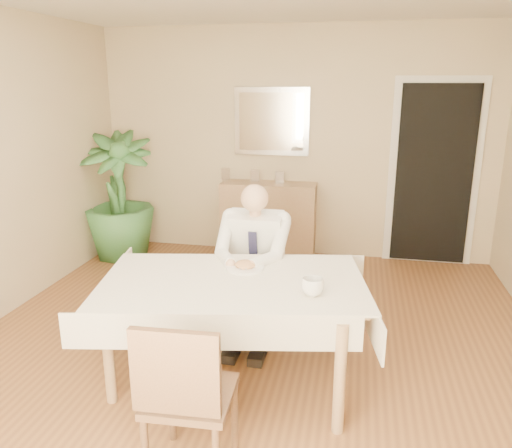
% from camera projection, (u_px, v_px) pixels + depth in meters
% --- Properties ---
extents(room, '(5.00, 5.02, 2.60)m').
position_uv_depth(room, '(246.00, 188.00, 3.35)').
color(room, brown).
rests_on(room, ground).
extents(doorway, '(0.96, 0.07, 2.10)m').
position_uv_depth(doorway, '(434.00, 175.00, 5.45)').
color(doorway, silver).
rests_on(doorway, ground).
extents(mirror, '(0.86, 0.04, 0.76)m').
position_uv_depth(mirror, '(271.00, 122.00, 5.66)').
color(mirror, silver).
rests_on(mirror, room).
extents(dining_table, '(1.90, 1.33, 0.75)m').
position_uv_depth(dining_table, '(233.00, 292.00, 3.25)').
color(dining_table, '#8F7751').
rests_on(dining_table, ground).
extents(chair_far, '(0.39, 0.39, 0.82)m').
position_uv_depth(chair_far, '(259.00, 273.00, 4.13)').
color(chair_far, '#452D1D').
rests_on(chair_far, ground).
extents(chair_near, '(0.45, 0.45, 0.91)m').
position_uv_depth(chair_near, '(185.00, 393.00, 2.46)').
color(chair_near, '#452D1D').
rests_on(chair_near, ground).
extents(seated_man, '(0.48, 0.72, 1.24)m').
position_uv_depth(seated_man, '(252.00, 258.00, 3.80)').
color(seated_man, white).
rests_on(seated_man, ground).
extents(plate, '(0.26, 0.26, 0.02)m').
position_uv_depth(plate, '(245.00, 268.00, 3.42)').
color(plate, white).
rests_on(plate, dining_table).
extents(food, '(0.14, 0.14, 0.06)m').
position_uv_depth(food, '(245.00, 265.00, 3.42)').
color(food, olive).
rests_on(food, dining_table).
extents(knife, '(0.01, 0.13, 0.01)m').
position_uv_depth(knife, '(249.00, 269.00, 3.35)').
color(knife, silver).
rests_on(knife, dining_table).
extents(fork, '(0.01, 0.13, 0.01)m').
position_uv_depth(fork, '(237.00, 268.00, 3.37)').
color(fork, silver).
rests_on(fork, dining_table).
extents(coffee_mug, '(0.18, 0.18, 0.11)m').
position_uv_depth(coffee_mug, '(313.00, 287.00, 2.99)').
color(coffee_mug, white).
rests_on(coffee_mug, dining_table).
extents(sideboard, '(1.09, 0.39, 0.87)m').
position_uv_depth(sideboard, '(268.00, 220.00, 5.83)').
color(sideboard, '#8F7751').
rests_on(sideboard, ground).
extents(photo_frame_left, '(0.10, 0.02, 0.14)m').
position_uv_depth(photo_frame_left, '(226.00, 174.00, 5.87)').
color(photo_frame_left, silver).
rests_on(photo_frame_left, sideboard).
extents(photo_frame_center, '(0.10, 0.02, 0.14)m').
position_uv_depth(photo_frame_center, '(255.00, 176.00, 5.76)').
color(photo_frame_center, silver).
rests_on(photo_frame_center, sideboard).
extents(photo_frame_right, '(0.10, 0.02, 0.14)m').
position_uv_depth(photo_frame_right, '(280.00, 177.00, 5.66)').
color(photo_frame_right, silver).
rests_on(photo_frame_right, sideboard).
extents(potted_palm, '(1.02, 1.02, 1.45)m').
position_uv_depth(potted_palm, '(118.00, 196.00, 5.72)').
color(potted_palm, '#2E5E2B').
rests_on(potted_palm, ground).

